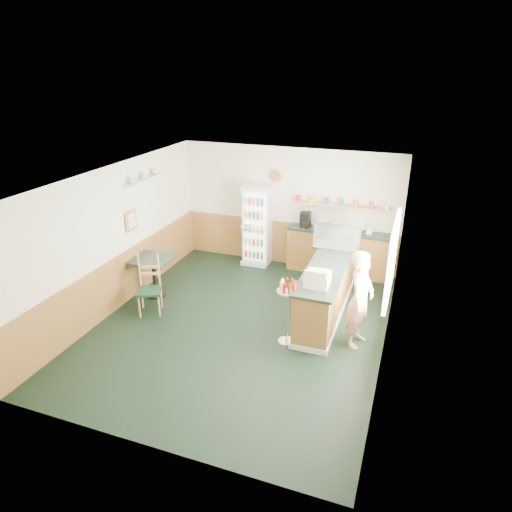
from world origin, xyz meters
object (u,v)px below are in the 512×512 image
at_px(shopkeeper, 360,299).
at_px(cafe_table, 154,269).
at_px(display_case, 338,236).
at_px(condiment_stand, 288,302).
at_px(cafe_chair, 151,282).
at_px(cash_register, 318,279).
at_px(drinks_fridge, 257,225).

xyz_separation_m(shopkeeper, cafe_table, (-4.10, 0.35, -0.27)).
xyz_separation_m(display_case, condiment_stand, (-0.41, -2.00, -0.49)).
bearing_deg(display_case, shopkeeper, -66.75).
height_order(cafe_table, cafe_chair, cafe_chair).
xyz_separation_m(display_case, cash_register, (0.00, -1.71, -0.14)).
bearing_deg(condiment_stand, display_case, 78.31).
xyz_separation_m(display_case, shopkeeper, (0.70, -1.63, -0.42)).
bearing_deg(display_case, drinks_fridge, 154.46).
distance_m(cash_register, shopkeeper, 0.76).
bearing_deg(condiment_stand, cafe_chair, 176.40).
height_order(drinks_fridge, cafe_chair, drinks_fridge).
xyz_separation_m(drinks_fridge, shopkeeper, (2.71, -2.59, -0.10)).
xyz_separation_m(cash_register, shopkeeper, (0.70, 0.08, -0.28)).
relative_size(drinks_fridge, display_case, 2.13).
bearing_deg(shopkeeper, display_case, 34.28).
relative_size(cash_register, shopkeeper, 0.24).
xyz_separation_m(drinks_fridge, cafe_table, (-1.39, -2.24, -0.36)).
bearing_deg(cafe_chair, condiment_stand, -28.11).
xyz_separation_m(shopkeeper, cafe_chair, (-3.81, -0.20, -0.25)).
relative_size(display_case, cafe_table, 1.08).
relative_size(drinks_fridge, cafe_chair, 1.66).
distance_m(drinks_fridge, display_case, 2.25).
xyz_separation_m(condiment_stand, cafe_table, (-2.99, 0.72, -0.19)).
height_order(cash_register, condiment_stand, cash_register).
distance_m(cash_register, condiment_stand, 0.62).
height_order(display_case, cafe_chair, display_case).
relative_size(shopkeeper, cafe_table, 2.06).
bearing_deg(drinks_fridge, cash_register, -53.05).
bearing_deg(cafe_chair, shopkeeper, -21.52).
relative_size(cash_register, condiment_stand, 0.36).
bearing_deg(drinks_fridge, display_case, -25.54).
bearing_deg(shopkeeper, cafe_table, 96.13).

